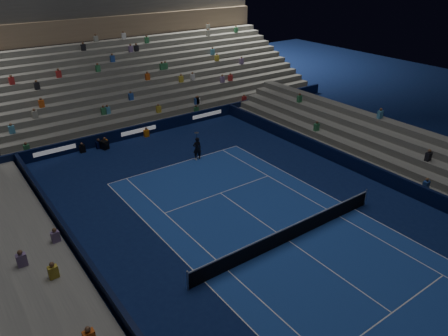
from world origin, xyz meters
TOP-DOWN VIEW (x-y plane):
  - ground at (0.00, 0.00)m, footprint 90.00×90.00m
  - court_surface at (0.00, 0.00)m, footprint 10.97×23.77m
  - sponsor_barrier_far at (0.00, 18.50)m, footprint 44.00×0.25m
  - sponsor_barrier_east at (9.70, 0.00)m, footprint 0.25×37.00m
  - sponsor_barrier_west at (-9.70, 0.00)m, footprint 0.25×37.00m
  - grandstand_main at (0.00, 27.90)m, footprint 44.00×15.20m
  - grandstand_east at (13.17, 0.00)m, footprint 5.00×37.00m
  - tennis_net at (0.00, 0.00)m, footprint 12.90×0.10m
  - tennis_player at (1.61, 11.68)m, footprint 0.72×0.56m
  - broadcast_camera at (-3.36, 17.64)m, footprint 0.66×1.04m

SIDE VIEW (x-z plane):
  - ground at x=0.00m, z-range 0.00..0.00m
  - court_surface at x=0.00m, z-range 0.00..0.01m
  - broadcast_camera at x=-3.36m, z-range 0.01..0.67m
  - sponsor_barrier_far at x=0.00m, z-range 0.00..1.00m
  - sponsor_barrier_east at x=9.70m, z-range 0.00..1.00m
  - sponsor_barrier_west at x=-9.70m, z-range 0.00..1.00m
  - tennis_net at x=0.00m, z-range -0.05..1.05m
  - tennis_player at x=1.61m, z-range 0.00..1.76m
  - grandstand_east at x=13.17m, z-range -0.33..2.17m
  - grandstand_main at x=0.00m, z-range -2.22..8.98m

